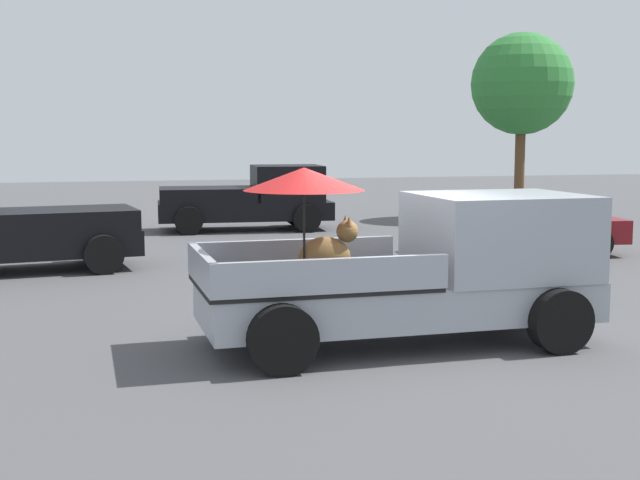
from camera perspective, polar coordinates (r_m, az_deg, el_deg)
ground_plane at (r=11.13m, az=5.18°, el=-6.88°), size 80.00×80.00×0.00m
pickup_truck_main at (r=11.09m, az=7.18°, el=-1.73°), size 5.08×2.31×2.27m
pickup_truck_red at (r=17.65m, az=-20.53°, el=0.76°), size 5.00×2.67×1.80m
pickup_truck_far at (r=24.10m, az=-4.54°, el=2.76°), size 4.91×2.42×1.80m
parked_sedan_near at (r=19.68m, az=13.50°, el=1.24°), size 4.50×2.42×1.33m
tree_by_lot at (r=28.21m, az=13.30°, el=10.05°), size 3.22×3.22×5.86m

